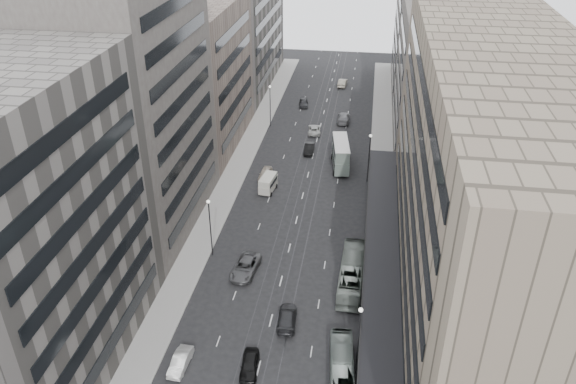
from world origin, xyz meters
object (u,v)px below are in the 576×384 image
Objects in this scene: bus_near at (342,370)px; sedan_2 at (245,267)px; double_decker at (341,154)px; panel_van at (268,183)px; bus_far at (352,273)px; sedan_0 at (250,365)px; sedan_1 at (180,362)px.

bus_near is 1.62× the size of sedan_2.
bus_near is at bearing -93.44° from double_decker.
double_decker is 2.03× the size of panel_van.
double_decker is 32.00m from sedan_2.
panel_van is (-13.88, 35.86, 0.10)m from bus_near.
bus_far is at bearing -95.60° from bus_near.
panel_van is 0.73× the size of sedan_2.
sedan_2 is (-3.80, 15.41, 0.09)m from sedan_0.
panel_van is at bearing 98.19° from sedan_2.
sedan_0 is 1.02× the size of sedan_1.
sedan_0 is (4.70, -35.98, -0.70)m from panel_van.
double_decker is at bearing -90.86° from bus_near.
sedan_2 is (-13.13, 0.22, -0.77)m from bus_far.
sedan_1 is at bearing -95.60° from sedan_2.
sedan_0 is (-9.34, -15.19, -0.86)m from bus_far.
sedan_2 is at bearing 99.05° from sedan_0.
sedan_0 is at bearing -70.46° from sedan_2.
panel_van reaches higher than sedan_2.
bus_far is 2.66× the size of sedan_0.
panel_van is (-10.56, -9.89, -1.10)m from double_decker.
bus_near reaches higher than sedan_1.
panel_van is 20.60m from sedan_2.
bus_far is (0.15, 15.06, 0.26)m from bus_near.
bus_near reaches higher than sedan_0.
bus_near is 0.84× the size of bus_far.
sedan_0 is 7.02m from sedan_1.
double_decker is 14.51m from panel_van.
sedan_1 is (-12.86, -46.46, -1.84)m from double_decker.
sedan_2 is (-9.66, -30.46, -1.71)m from double_decker.
sedan_0 is at bearing -4.24° from bus_near.
double_decker reaches higher than sedan_2.
double_decker is at bearing 77.29° from sedan_1.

